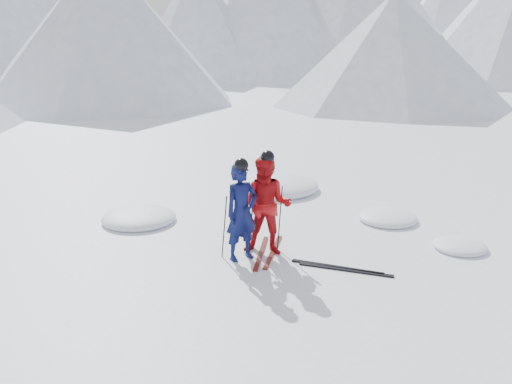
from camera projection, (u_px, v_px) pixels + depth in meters
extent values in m
plane|color=white|center=(329.00, 247.00, 10.82)|extent=(160.00, 160.00, 0.00)
cone|color=#B2BCD1|center=(93.00, 16.00, 55.47)|extent=(17.69, 17.69, 11.93)
cone|color=#B2BCD1|center=(198.00, 20.00, 50.81)|extent=(19.63, 19.63, 10.85)
cone|color=#B2BCD1|center=(264.00, 4.00, 54.68)|extent=(23.31, 23.31, 14.15)
cone|color=#B2BCD1|center=(359.00, 1.00, 55.69)|extent=(28.94, 28.94, 14.88)
cone|color=silver|center=(444.00, 23.00, 59.32)|extent=(24.45, 24.45, 10.76)
cone|color=#B2BCD1|center=(392.00, 50.00, 31.45)|extent=(14.00, 14.00, 6.50)
cone|color=#B2BCD1|center=(105.00, 28.00, 32.70)|extent=(16.00, 16.00, 9.00)
imported|color=#0B1143|center=(242.00, 212.00, 9.99)|extent=(0.78, 0.64, 1.83)
imported|color=#AE0D12|center=(267.00, 206.00, 10.23)|extent=(1.15, 1.05, 1.92)
cylinder|color=black|center=(224.00, 227.00, 10.14)|extent=(0.12, 0.09, 1.22)
cylinder|color=black|center=(251.00, 223.00, 10.37)|extent=(0.12, 0.07, 1.22)
cylinder|color=black|center=(249.00, 219.00, 10.48)|extent=(0.13, 0.10, 1.28)
cylinder|color=black|center=(280.00, 218.00, 10.54)|extent=(0.13, 0.09, 1.28)
cube|color=black|center=(261.00, 253.00, 10.47)|extent=(0.74, 1.60, 0.03)
cube|color=black|center=(273.00, 252.00, 10.53)|extent=(0.84, 1.56, 0.03)
cube|color=black|center=(337.00, 267.00, 9.82)|extent=(1.42, 1.08, 0.03)
cube|color=black|center=(345.00, 270.00, 9.71)|extent=(1.45, 1.04, 0.03)
ellipsoid|color=white|center=(139.00, 221.00, 12.30)|extent=(1.68, 1.68, 0.37)
ellipsoid|color=white|center=(388.00, 220.00, 12.34)|extent=(1.33, 1.33, 0.29)
ellipsoid|color=white|center=(275.00, 190.00, 14.81)|extent=(2.39, 2.39, 0.53)
ellipsoid|color=white|center=(460.00, 248.00, 10.72)|extent=(1.05, 1.05, 0.23)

